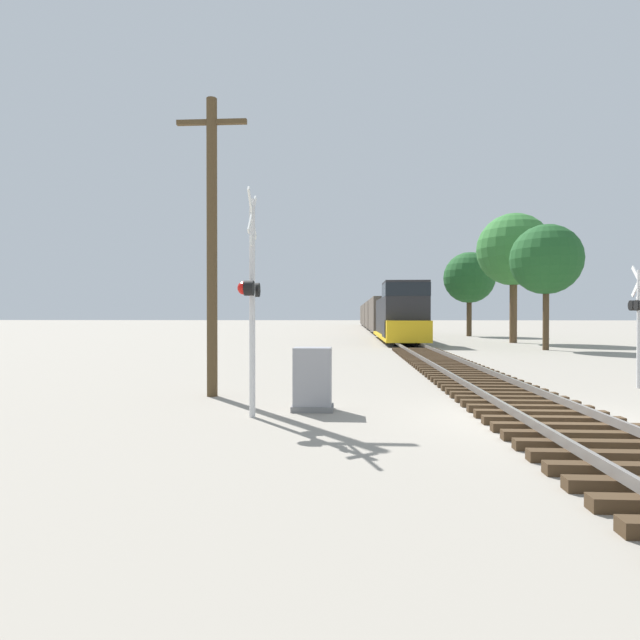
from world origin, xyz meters
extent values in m
plane|color=gray|center=(0.00, 0.00, 0.00)|extent=(400.00, 400.00, 0.00)
cube|color=#42301E|center=(0.00, -2.70, 0.08)|extent=(2.60, 0.22, 0.16)
cube|color=#42301E|center=(0.00, -2.10, 0.08)|extent=(2.60, 0.22, 0.16)
cube|color=#42301E|center=(0.00, -1.50, 0.08)|extent=(2.60, 0.22, 0.16)
cube|color=#42301E|center=(0.00, -0.90, 0.08)|extent=(2.60, 0.22, 0.16)
cube|color=#42301E|center=(0.00, -0.30, 0.08)|extent=(2.60, 0.22, 0.16)
cube|color=#42301E|center=(0.00, 0.30, 0.08)|extent=(2.60, 0.22, 0.16)
cube|color=#42301E|center=(0.00, 0.90, 0.08)|extent=(2.60, 0.22, 0.16)
cube|color=#42301E|center=(0.00, 1.50, 0.08)|extent=(2.60, 0.22, 0.16)
cube|color=#42301E|center=(0.00, 2.10, 0.08)|extent=(2.60, 0.22, 0.16)
cube|color=#42301E|center=(0.00, 2.70, 0.08)|extent=(2.60, 0.22, 0.16)
cube|color=#42301E|center=(0.00, 3.30, 0.08)|extent=(2.60, 0.22, 0.16)
cube|color=#42301E|center=(0.00, 3.90, 0.08)|extent=(2.60, 0.22, 0.16)
cube|color=#42301E|center=(0.00, 4.50, 0.08)|extent=(2.60, 0.22, 0.16)
cube|color=#42301E|center=(0.00, 5.10, 0.08)|extent=(2.60, 0.22, 0.16)
cube|color=#42301E|center=(0.00, 5.70, 0.08)|extent=(2.60, 0.22, 0.16)
cube|color=#42301E|center=(0.00, 6.30, 0.08)|extent=(2.60, 0.22, 0.16)
cube|color=#42301E|center=(0.00, 6.90, 0.08)|extent=(2.60, 0.22, 0.16)
cube|color=#42301E|center=(0.00, 7.50, 0.08)|extent=(2.60, 0.22, 0.16)
cube|color=#42301E|center=(0.00, 8.10, 0.08)|extent=(2.60, 0.22, 0.16)
cube|color=#42301E|center=(0.00, 8.70, 0.08)|extent=(2.60, 0.22, 0.16)
cube|color=#42301E|center=(0.00, 9.30, 0.08)|extent=(2.60, 0.22, 0.16)
cube|color=#42301E|center=(0.00, 9.90, 0.08)|extent=(2.60, 0.22, 0.16)
cube|color=#42301E|center=(0.00, 10.50, 0.08)|extent=(2.60, 0.22, 0.16)
cube|color=#42301E|center=(0.00, 11.10, 0.08)|extent=(2.60, 0.22, 0.16)
cube|color=#42301E|center=(0.00, 11.70, 0.08)|extent=(2.60, 0.22, 0.16)
cube|color=#42301E|center=(0.00, 12.30, 0.08)|extent=(2.60, 0.22, 0.16)
cube|color=#42301E|center=(0.00, 12.90, 0.08)|extent=(2.60, 0.22, 0.16)
cube|color=#42301E|center=(0.00, 13.50, 0.08)|extent=(2.60, 0.22, 0.16)
cube|color=#42301E|center=(0.00, 14.10, 0.08)|extent=(2.60, 0.22, 0.16)
cube|color=#42301E|center=(0.00, 14.70, 0.08)|extent=(2.60, 0.22, 0.16)
cube|color=#42301E|center=(0.00, 15.30, 0.08)|extent=(2.60, 0.22, 0.16)
cube|color=#42301E|center=(0.00, 15.90, 0.08)|extent=(2.60, 0.22, 0.16)
cube|color=#42301E|center=(0.00, 16.50, 0.08)|extent=(2.60, 0.22, 0.16)
cube|color=#42301E|center=(0.00, 17.10, 0.08)|extent=(2.60, 0.22, 0.16)
cube|color=#42301E|center=(0.00, 17.70, 0.08)|extent=(2.60, 0.22, 0.16)
cube|color=#42301E|center=(0.00, 18.30, 0.08)|extent=(2.60, 0.22, 0.16)
cube|color=#42301E|center=(0.00, 18.90, 0.08)|extent=(2.60, 0.22, 0.16)
cube|color=#42301E|center=(0.00, 19.50, 0.08)|extent=(2.60, 0.22, 0.16)
cube|color=slate|center=(-0.72, 0.00, 0.23)|extent=(0.07, 160.00, 0.15)
cube|color=slate|center=(0.72, 0.00, 0.23)|extent=(0.07, 160.00, 0.15)
cube|color=#232326|center=(0.00, 32.57, 1.89)|extent=(2.46, 11.58, 3.17)
cube|color=#232326|center=(0.00, 24.47, 2.34)|extent=(2.90, 3.64, 4.06)
cube|color=black|center=(0.00, 24.47, 3.77)|extent=(2.93, 3.68, 0.89)
cube|color=gold|center=(0.00, 22.65, 1.02)|extent=(2.90, 1.65, 1.42)
cube|color=gold|center=(0.00, 30.09, 0.43)|extent=(2.96, 16.21, 0.24)
cube|color=black|center=(0.00, 24.72, 0.50)|extent=(1.58, 2.20, 1.00)
cube|color=black|center=(0.00, 35.47, 0.50)|extent=(1.58, 2.20, 1.00)
cube|color=brown|center=(0.00, 46.81, 2.16)|extent=(2.75, 13.52, 3.69)
cube|color=black|center=(0.00, 42.42, 0.45)|extent=(1.58, 2.20, 0.90)
cube|color=black|center=(0.00, 51.20, 0.45)|extent=(1.58, 2.20, 0.90)
cube|color=brown|center=(0.00, 62.02, 2.16)|extent=(2.75, 13.52, 3.69)
cube|color=black|center=(0.00, 57.62, 0.45)|extent=(1.58, 2.20, 0.90)
cube|color=black|center=(0.00, 66.41, 0.45)|extent=(1.58, 2.20, 0.90)
cube|color=brown|center=(0.00, 77.22, 2.16)|extent=(2.75, 13.52, 3.69)
cube|color=black|center=(0.00, 72.83, 0.45)|extent=(1.58, 2.20, 0.90)
cube|color=black|center=(0.00, 81.61, 0.45)|extent=(1.58, 2.20, 0.90)
cube|color=brown|center=(0.00, 92.43, 2.16)|extent=(2.75, 13.52, 3.69)
cube|color=black|center=(0.00, 88.03, 0.45)|extent=(1.58, 2.20, 0.90)
cube|color=black|center=(0.00, 96.82, 0.45)|extent=(1.58, 2.20, 0.90)
cylinder|color=silver|center=(-5.79, 0.10, 2.21)|extent=(0.12, 0.12, 4.42)
cube|color=white|center=(-5.79, 0.10, 4.12)|extent=(0.05, 0.93, 0.93)
cube|color=white|center=(-5.79, 0.10, 4.12)|extent=(0.05, 0.93, 0.93)
cube|color=black|center=(-5.79, 0.10, 2.60)|extent=(0.08, 0.86, 0.06)
cylinder|color=black|center=(-5.80, 0.45, 2.60)|extent=(0.19, 0.30, 0.30)
sphere|color=red|center=(-5.90, 0.45, 2.60)|extent=(0.26, 0.26, 0.26)
cylinder|color=black|center=(-5.79, -0.25, 2.60)|extent=(0.19, 0.30, 0.30)
sphere|color=red|center=(-5.89, -0.25, 2.60)|extent=(0.26, 0.26, 0.26)
cube|color=white|center=(-5.79, 0.10, 3.57)|extent=(0.04, 0.32, 0.20)
cylinder|color=silver|center=(4.37, 4.69, 1.68)|extent=(0.12, 0.12, 3.35)
cube|color=white|center=(4.37, 4.69, 3.05)|extent=(0.12, 0.92, 0.93)
cube|color=white|center=(4.37, 4.69, 3.05)|extent=(0.12, 0.92, 0.93)
cube|color=black|center=(4.37, 4.69, 2.35)|extent=(0.14, 0.86, 0.06)
cylinder|color=black|center=(4.37, 4.69, 2.35)|extent=(0.21, 0.31, 0.30)
cylinder|color=black|center=(4.41, 5.04, 2.35)|extent=(0.21, 0.31, 0.30)
sphere|color=red|center=(4.50, 5.03, 2.35)|extent=(0.26, 0.26, 0.26)
cube|color=white|center=(4.37, 4.69, 2.50)|extent=(0.06, 0.32, 0.20)
cube|color=slate|center=(-4.62, 0.87, 0.06)|extent=(0.90, 0.63, 0.12)
cube|color=#939399|center=(-4.62, 0.87, 0.74)|extent=(0.82, 0.57, 1.25)
cylinder|color=#4C3A23|center=(-7.32, 2.61, 3.79)|extent=(0.27, 0.27, 7.58)
cube|color=#4C3A23|center=(-7.32, 2.61, 6.98)|extent=(1.80, 0.12, 0.12)
cylinder|color=#473521|center=(7.85, 20.41, 2.07)|extent=(0.36, 0.36, 4.15)
sphere|color=#1E5123|center=(7.85, 20.41, 5.39)|extent=(4.15, 4.15, 4.15)
cylinder|color=brown|center=(8.50, 28.29, 2.70)|extent=(0.54, 0.54, 5.39)
sphere|color=#337533|center=(8.50, 28.29, 7.01)|extent=(5.39, 5.39, 5.39)
cylinder|color=#473521|center=(8.03, 40.07, 2.15)|extent=(0.49, 0.49, 4.30)
sphere|color=#1E5123|center=(8.03, 40.07, 5.80)|extent=(5.01, 5.01, 5.01)
camera|label=1|loc=(-3.84, -9.91, 2.07)|focal=28.00mm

